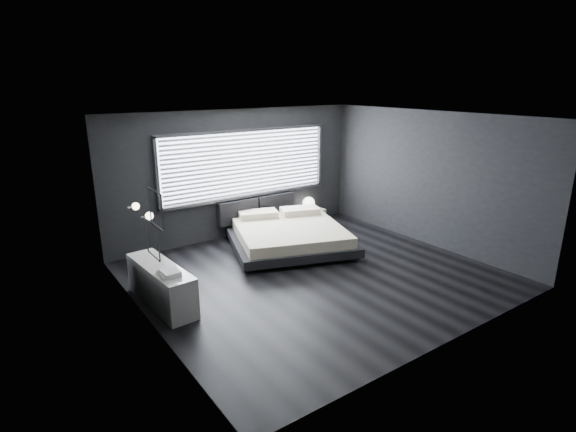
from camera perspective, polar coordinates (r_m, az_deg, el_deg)
room at (r=7.75m, az=3.62°, el=2.05°), size 6.04×6.00×2.80m
window at (r=10.00m, az=-5.19°, el=6.61°), size 4.14×0.09×1.52m
headboard at (r=10.28m, az=-3.90°, el=0.98°), size 1.96×0.16×0.52m
sconce_near at (r=6.41m, az=-17.23°, el=0.00°), size 0.18×0.11×0.11m
sconce_far at (r=6.97m, az=-18.80°, el=1.17°), size 0.18×0.11×0.11m
wall_art_upper at (r=5.77m, az=-16.41°, el=0.81°), size 0.01×0.48×0.48m
wall_art_lower at (r=6.13m, az=-16.83°, el=-2.89°), size 0.01×0.48×0.48m
bed at (r=9.39m, az=0.14°, el=-2.37°), size 2.98×2.91×0.61m
nightstand at (r=11.06m, az=2.83°, el=0.01°), size 0.62×0.52×0.35m
orb_lamp at (r=10.99m, az=2.63°, el=1.66°), size 0.29×0.29×0.29m
dresser at (r=7.34m, az=-15.76°, el=-8.41°), size 0.57×1.65×0.65m
book_stack at (r=6.83m, az=-14.84°, el=-6.97°), size 0.31×0.39×0.07m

